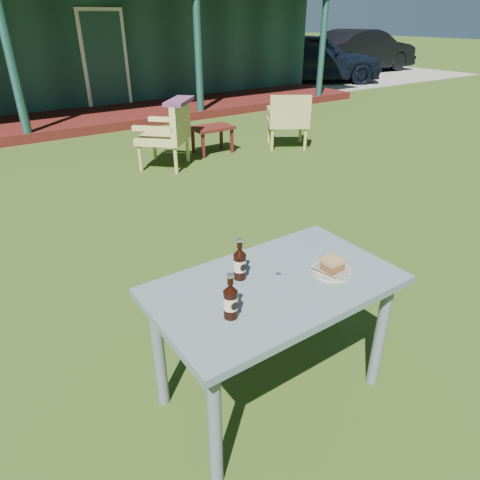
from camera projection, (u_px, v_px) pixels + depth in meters
ground at (151, 267)px, 3.55m from camera, size 80.00×80.00×0.00m
gravel_strip at (327, 75)px, 15.02m from camera, size 9.00×6.00×0.02m
car_near at (311, 58)px, 13.00m from camera, size 4.52×3.52×1.44m
car_far at (362, 51)px, 15.45m from camera, size 4.38×1.55×1.44m
cafe_table at (275, 300)px, 2.10m from camera, size 1.20×0.70×0.72m
plate at (331, 270)px, 2.13m from camera, size 0.20×0.20×0.01m
cake_slice at (332, 264)px, 2.11m from camera, size 0.09×0.09×0.06m
fork at (323, 274)px, 2.09m from camera, size 0.04×0.14×0.00m
cola_bottle_near at (240, 263)px, 2.04m from camera, size 0.06×0.07×0.21m
cola_bottle_far at (231, 300)px, 1.78m from camera, size 0.06×0.06×0.21m
bottle_cap at (278, 274)px, 2.10m from camera, size 0.03×0.03×0.01m
armchair_left at (169, 132)px, 5.71m from camera, size 0.86×0.86×0.85m
armchair_right at (288, 118)px, 6.56m from camera, size 0.82×0.81×0.82m
floral_throw at (179, 101)px, 5.49m from camera, size 0.61×0.61×0.05m
side_table at (212, 130)px, 6.35m from camera, size 0.60×0.40×0.40m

